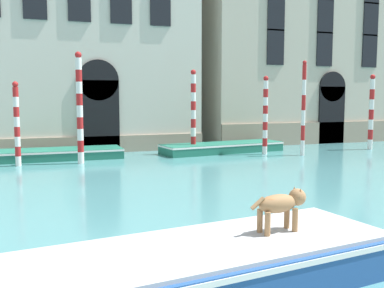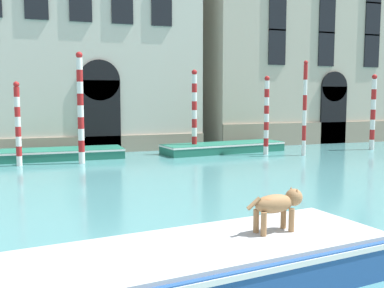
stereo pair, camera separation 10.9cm
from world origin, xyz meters
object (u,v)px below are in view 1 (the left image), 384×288
object	(u,v)px
boat_moored_near_palazzo	(62,153)
mooring_pole_3	(17,124)
boat_moored_far	(222,147)
mooring_pole_5	(265,115)
dog_on_deck	(282,204)
mooring_pole_2	(80,108)
mooring_pole_4	(303,108)
mooring_pole_0	(193,112)
boat_foreground	(122,281)
mooring_pole_1	(371,112)

from	to	relation	value
boat_moored_near_palazzo	mooring_pole_3	world-z (taller)	mooring_pole_3
boat_moored_far	mooring_pole_3	world-z (taller)	mooring_pole_3
mooring_pole_5	dog_on_deck	bearing A→B (deg)	-117.73
boat_moored_near_palazzo	boat_moored_far	distance (m)	7.65
dog_on_deck	mooring_pole_2	distance (m)	13.01
mooring_pole_4	mooring_pole_5	distance (m)	1.78
mooring_pole_0	mooring_pole_3	world-z (taller)	mooring_pole_0
dog_on_deck	mooring_pole_3	size ratio (longest dim) A/B	0.30
mooring_pole_2	mooring_pole_5	xyz separation A→B (m)	(8.60, 0.07, -0.43)
boat_foreground	mooring_pole_4	xyz separation A→B (m)	(10.86, 12.33, 1.87)
mooring_pole_1	boat_moored_far	bearing A→B (deg)	169.52
mooring_pole_2	dog_on_deck	bearing A→B (deg)	-81.94
boat_moored_far	mooring_pole_5	world-z (taller)	mooring_pole_5
boat_foreground	dog_on_deck	size ratio (longest dim) A/B	8.61
mooring_pole_0	mooring_pole_4	world-z (taller)	mooring_pole_4
mooring_pole_5	boat_foreground	bearing A→B (deg)	-125.28
mooring_pole_2	boat_moored_far	bearing A→B (deg)	11.65
boat_moored_far	mooring_pole_5	bearing A→B (deg)	-47.84
mooring_pole_0	mooring_pole_3	distance (m)	7.97
mooring_pole_0	boat_foreground	bearing A→B (deg)	-113.08
mooring_pole_4	dog_on_deck	bearing A→B (deg)	-124.62
boat_foreground	mooring_pole_4	distance (m)	16.54
mooring_pole_4	mooring_pole_2	bearing A→B (deg)	175.28
mooring_pole_0	mooring_pole_1	xyz separation A→B (m)	(9.31, -1.40, -0.07)
boat_moored_far	boat_foreground	bearing A→B (deg)	-125.48
mooring_pole_1	mooring_pole_3	distance (m)	17.17
mooring_pole_0	mooring_pole_4	bearing A→B (deg)	-25.68
dog_on_deck	boat_moored_near_palazzo	size ratio (longest dim) A/B	0.19
boat_moored_near_palazzo	mooring_pole_2	xyz separation A→B (m)	(0.66, -1.70, 2.06)
mooring_pole_1	mooring_pole_2	xyz separation A→B (m)	(-14.75, -0.00, 0.34)
mooring_pole_1	mooring_pole_3	xyz separation A→B (m)	(-17.17, 0.14, -0.27)
boat_foreground	boat_moored_far	xyz separation A→B (m)	(7.76, 14.60, -0.10)
mooring_pole_1	boat_moored_near_palazzo	bearing A→B (deg)	173.73
mooring_pole_2	mooring_pole_4	size ratio (longest dim) A/B	1.04
boat_foreground	boat_moored_far	world-z (taller)	boat_foreground
boat_moored_far	mooring_pole_5	xyz separation A→B (m)	(1.61, -1.37, 1.63)
dog_on_deck	mooring_pole_2	bearing A→B (deg)	91.63
boat_foreground	mooring_pole_3	xyz separation A→B (m)	(-1.65, 13.31, 1.34)
dog_on_deck	mooring_pole_4	world-z (taller)	mooring_pole_4
dog_on_deck	mooring_pole_4	distance (m)	14.61
mooring_pole_2	mooring_pole_5	bearing A→B (deg)	0.48
dog_on_deck	mooring_pole_1	xyz separation A→B (m)	(12.93, 12.83, 0.86)
dog_on_deck	mooring_pole_3	distance (m)	13.66
boat_foreground	mooring_pole_5	world-z (taller)	mooring_pole_5
dog_on_deck	mooring_pole_2	xyz separation A→B (m)	(-1.82, 12.82, 1.20)
boat_moored_far	mooring_pole_0	world-z (taller)	mooring_pole_0
boat_moored_near_palazzo	dog_on_deck	bearing A→B (deg)	-80.38
boat_foreground	mooring_pole_5	bearing A→B (deg)	47.32
mooring_pole_5	mooring_pole_1	bearing A→B (deg)	-0.63
boat_moored_far	mooring_pole_2	bearing A→B (deg)	-175.85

